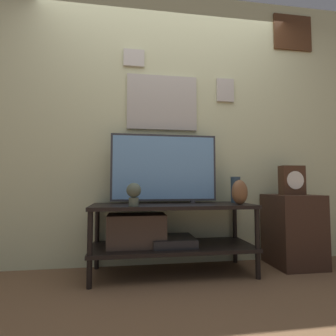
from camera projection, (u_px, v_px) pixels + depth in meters
ground_plane at (180, 287)px, 1.93m from camera, size 12.00×12.00×0.00m
wall_back at (168, 124)px, 2.60m from camera, size 6.40×0.08×2.70m
media_console at (159, 230)px, 2.22m from camera, size 1.37×0.51×0.59m
television at (164, 168)px, 2.38m from camera, size 0.96×0.05×0.62m
vase_tall_ceramic at (236, 190)px, 2.45m from camera, size 0.09×0.09×0.24m
vase_urn_stoneware at (240, 192)px, 2.21m from camera, size 0.14×0.10×0.21m
decorative_bust at (134, 193)px, 2.04m from camera, size 0.11×0.11×0.18m
side_table at (293, 230)px, 2.45m from camera, size 0.42×0.43×0.66m
mantel_clock at (292, 180)px, 2.47m from camera, size 0.22×0.11×0.27m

